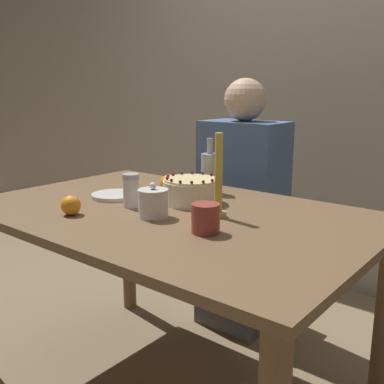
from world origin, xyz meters
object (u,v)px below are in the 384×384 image
sugar_bowl (153,203)px  person_man_blue_shirt (242,222)px  candle (218,183)px  cake (192,191)px  sugar_shaker (131,190)px  bottle (210,172)px

sugar_bowl → person_man_blue_shirt: 0.82m
sugar_bowl → candle: candle is taller
cake → sugar_bowl: 0.23m
sugar_bowl → person_man_blue_shirt: (-0.13, 0.77, -0.27)m
person_man_blue_shirt → sugar_shaker: bearing=88.1°
sugar_shaker → candle: (0.33, 0.09, 0.05)m
candle → person_man_blue_shirt: bearing=115.7°
sugar_shaker → person_man_blue_shirt: bearing=88.1°
sugar_shaker → candle: 0.34m
bottle → sugar_shaker: bearing=-103.0°
sugar_shaker → candle: size_ratio=0.43×
cake → sugar_bowl: (0.02, -0.23, 0.00)m
cake → sugar_bowl: bearing=-84.9°
bottle → cake: bearing=-74.0°
sugar_bowl → sugar_shaker: sugar_shaker is taller
cake → bottle: (-0.05, 0.18, 0.04)m
cake → sugar_shaker: (-0.14, -0.19, 0.02)m
sugar_bowl → candle: size_ratio=0.42×
candle → person_man_blue_shirt: size_ratio=0.23×
sugar_bowl → candle: 0.23m
bottle → person_man_blue_shirt: bearing=99.7°
candle → bottle: (-0.24, 0.27, -0.03)m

